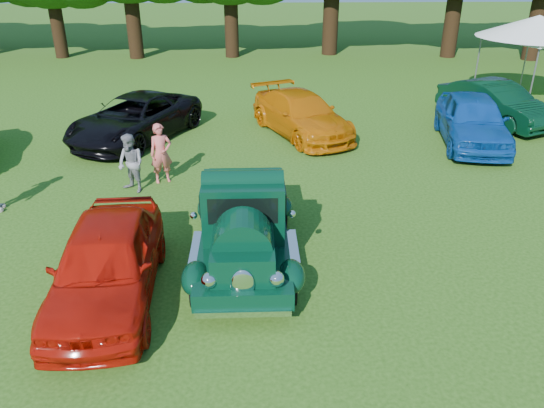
{
  "coord_description": "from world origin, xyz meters",
  "views": [
    {
      "loc": [
        0.48,
        -9.0,
        5.96
      ],
      "look_at": [
        0.84,
        1.06,
        1.1
      ],
      "focal_mm": 35.0,
      "sensor_mm": 36.0,
      "label": 1
    }
  ],
  "objects_px": {
    "back_car_black": "(135,118)",
    "spectator_pink": "(161,153)",
    "spectator_grey": "(131,164)",
    "back_car_blue": "(472,120)",
    "canopy_tent": "(537,27)",
    "back_car_orange": "(301,114)",
    "back_car_green": "(495,103)",
    "red_convertible": "(107,262)",
    "hero_pickup": "(244,223)"
  },
  "relations": [
    {
      "from": "spectator_pink",
      "to": "spectator_grey",
      "type": "height_order",
      "value": "spectator_pink"
    },
    {
      "from": "back_car_orange",
      "to": "spectator_pink",
      "type": "relative_size",
      "value": 2.95
    },
    {
      "from": "back_car_blue",
      "to": "spectator_grey",
      "type": "distance_m",
      "value": 11.13
    },
    {
      "from": "red_convertible",
      "to": "spectator_grey",
      "type": "relative_size",
      "value": 2.79
    },
    {
      "from": "back_car_blue",
      "to": "spectator_pink",
      "type": "distance_m",
      "value": 10.27
    },
    {
      "from": "spectator_pink",
      "to": "back_car_green",
      "type": "bearing_deg",
      "value": 2.74
    },
    {
      "from": "hero_pickup",
      "to": "back_car_green",
      "type": "relative_size",
      "value": 1.05
    },
    {
      "from": "red_convertible",
      "to": "back_car_orange",
      "type": "distance_m",
      "value": 10.58
    },
    {
      "from": "back_car_black",
      "to": "spectator_pink",
      "type": "relative_size",
      "value": 3.18
    },
    {
      "from": "back_car_blue",
      "to": "spectator_pink",
      "type": "relative_size",
      "value": 2.88
    },
    {
      "from": "canopy_tent",
      "to": "spectator_pink",
      "type": "bearing_deg",
      "value": -150.05
    },
    {
      "from": "back_car_blue",
      "to": "spectator_pink",
      "type": "height_order",
      "value": "spectator_pink"
    },
    {
      "from": "back_car_green",
      "to": "spectator_grey",
      "type": "relative_size",
      "value": 2.89
    },
    {
      "from": "spectator_pink",
      "to": "canopy_tent",
      "type": "height_order",
      "value": "canopy_tent"
    },
    {
      "from": "hero_pickup",
      "to": "canopy_tent",
      "type": "height_order",
      "value": "canopy_tent"
    },
    {
      "from": "spectator_grey",
      "to": "back_car_black",
      "type": "bearing_deg",
      "value": 137.96
    },
    {
      "from": "back_car_orange",
      "to": "canopy_tent",
      "type": "distance_m",
      "value": 10.97
    },
    {
      "from": "hero_pickup",
      "to": "back_car_black",
      "type": "height_order",
      "value": "hero_pickup"
    },
    {
      "from": "back_car_green",
      "to": "spectator_pink",
      "type": "distance_m",
      "value": 12.72
    },
    {
      "from": "spectator_pink",
      "to": "canopy_tent",
      "type": "relative_size",
      "value": 0.27
    },
    {
      "from": "back_car_blue",
      "to": "back_car_green",
      "type": "bearing_deg",
      "value": 62.5
    },
    {
      "from": "back_car_orange",
      "to": "red_convertible",
      "type": "bearing_deg",
      "value": -138.41
    },
    {
      "from": "red_convertible",
      "to": "back_car_blue",
      "type": "relative_size",
      "value": 0.92
    },
    {
      "from": "back_car_orange",
      "to": "back_car_green",
      "type": "xyz_separation_m",
      "value": [
        7.36,
        1.1,
        0.04
      ]
    },
    {
      "from": "back_car_orange",
      "to": "canopy_tent",
      "type": "height_order",
      "value": "canopy_tent"
    },
    {
      "from": "canopy_tent",
      "to": "hero_pickup",
      "type": "bearing_deg",
      "value": -133.77
    },
    {
      "from": "back_car_green",
      "to": "spectator_pink",
      "type": "height_order",
      "value": "spectator_pink"
    },
    {
      "from": "hero_pickup",
      "to": "spectator_pink",
      "type": "distance_m",
      "value": 4.79
    },
    {
      "from": "red_convertible",
      "to": "spectator_grey",
      "type": "distance_m",
      "value": 4.91
    },
    {
      "from": "hero_pickup",
      "to": "back_car_green",
      "type": "bearing_deg",
      "value": 45.33
    },
    {
      "from": "back_car_blue",
      "to": "canopy_tent",
      "type": "bearing_deg",
      "value": 60.61
    },
    {
      "from": "back_car_blue",
      "to": "red_convertible",
      "type": "bearing_deg",
      "value": -130.04
    },
    {
      "from": "hero_pickup",
      "to": "back_car_blue",
      "type": "distance_m",
      "value": 10.31
    },
    {
      "from": "back_car_orange",
      "to": "spectator_grey",
      "type": "xyz_separation_m",
      "value": [
        -4.96,
        -4.73,
        0.08
      ]
    },
    {
      "from": "back_car_black",
      "to": "back_car_orange",
      "type": "height_order",
      "value": "back_car_black"
    },
    {
      "from": "canopy_tent",
      "to": "back_car_green",
      "type": "bearing_deg",
      "value": -130.73
    },
    {
      "from": "back_car_blue",
      "to": "back_car_orange",
      "type": "bearing_deg",
      "value": 177.81
    },
    {
      "from": "back_car_green",
      "to": "spectator_pink",
      "type": "xyz_separation_m",
      "value": [
        -11.61,
        -5.2,
        0.08
      ]
    },
    {
      "from": "back_car_green",
      "to": "spectator_grey",
      "type": "distance_m",
      "value": 13.63
    },
    {
      "from": "back_car_black",
      "to": "spectator_pink",
      "type": "distance_m",
      "value": 4.04
    },
    {
      "from": "hero_pickup",
      "to": "back_car_black",
      "type": "bearing_deg",
      "value": 115.62
    },
    {
      "from": "back_car_black",
      "to": "back_car_blue",
      "type": "bearing_deg",
      "value": 20.95
    },
    {
      "from": "canopy_tent",
      "to": "red_convertible",
      "type": "bearing_deg",
      "value": -136.34
    },
    {
      "from": "back_car_orange",
      "to": "spectator_pink",
      "type": "bearing_deg",
      "value": -159.8
    },
    {
      "from": "red_convertible",
      "to": "back_car_black",
      "type": "distance_m",
      "value": 9.37
    },
    {
      "from": "spectator_pink",
      "to": "spectator_grey",
      "type": "xyz_separation_m",
      "value": [
        -0.71,
        -0.64,
        -0.05
      ]
    },
    {
      "from": "red_convertible",
      "to": "back_car_black",
      "type": "relative_size",
      "value": 0.83
    },
    {
      "from": "back_car_blue",
      "to": "spectator_pink",
      "type": "xyz_separation_m",
      "value": [
        -9.85,
        -2.89,
        0.02
      ]
    },
    {
      "from": "back_car_green",
      "to": "red_convertible",
      "type": "bearing_deg",
      "value": -162.46
    },
    {
      "from": "red_convertible",
      "to": "back_car_orange",
      "type": "bearing_deg",
      "value": 62.23
    }
  ]
}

